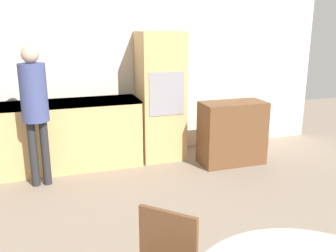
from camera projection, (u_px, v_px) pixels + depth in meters
wall_back at (110, 69)px, 5.40m from camera, size 6.82×0.05×2.60m
kitchen_counter at (33, 137)px, 4.95m from camera, size 2.86×0.60×0.93m
oven_unit at (160, 97)px, 5.39m from camera, size 0.62×0.59×1.84m
sideboard at (232, 133)px, 5.27m from camera, size 0.90×0.45×0.89m
person_standing at (34, 100)px, 4.37m from camera, size 0.31×0.31×1.70m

